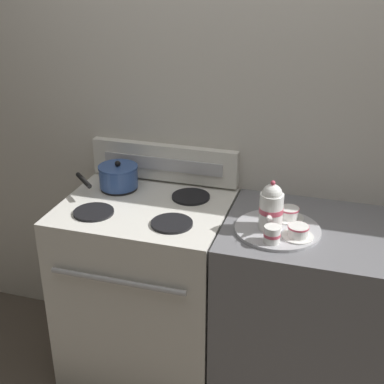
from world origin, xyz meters
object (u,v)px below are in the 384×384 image
saucepan (118,176)px  teacup_left (298,232)px  stove (147,289)px  serving_tray (278,229)px  creamer_jug (272,234)px  teacup_right (289,213)px  teapot (271,207)px

saucepan → teacup_left: bearing=-15.8°
stove → teacup_left: (0.71, -0.12, 0.50)m
serving_tray → creamer_jug: creamer_jug is taller
teacup_right → stove: bearing=-177.1°
creamer_jug → teacup_left: bearing=37.3°
saucepan → serving_tray: 0.84m
saucepan → teacup_left: size_ratio=2.21×
stove → teacup_right: bearing=2.9°
teacup_right → saucepan: bearing=173.0°
teapot → teacup_left: (0.12, -0.04, -0.07)m
stove → saucepan: bearing=143.6°
creamer_jug → teapot: bearing=102.7°
teacup_right → creamer_jug: bearing=-99.8°
teacup_left → serving_tray: bearing=149.1°
stove → serving_tray: serving_tray is taller
teapot → teacup_left: size_ratio=1.66×
teacup_left → creamer_jug: 0.12m
saucepan → teacup_left: (0.90, -0.25, -0.03)m
stove → teacup_right: teacup_right is taller
saucepan → teacup_right: bearing=-7.0°
stove → serving_tray: (0.62, -0.06, 0.47)m
teacup_right → teacup_left: bearing=-69.8°
serving_tray → teapot: teapot is taller
serving_tray → teacup_left: size_ratio=2.76×
teapot → creamer_jug: bearing=-77.3°
teacup_right → creamer_jug: creamer_jug is taller
saucepan → creamer_jug: size_ratio=4.10×
serving_tray → stove: bearing=174.1°
saucepan → serving_tray: bearing=-14.0°
stove → saucepan: 0.57m
serving_tray → teacup_right: size_ratio=2.76×
serving_tray → teapot: bearing=-156.4°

